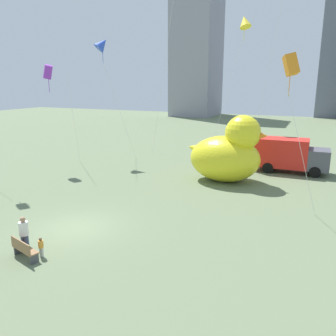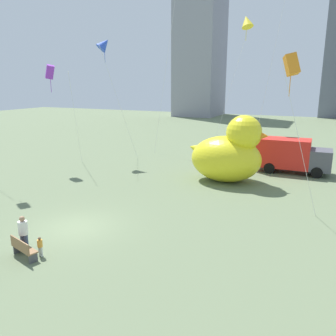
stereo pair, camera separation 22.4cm
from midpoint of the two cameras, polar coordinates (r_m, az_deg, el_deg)
The scene contains 11 objects.
ground_plane at distance 18.90m, azimuth -15.29°, elevation -9.58°, with size 140.00×140.00×0.00m, color #647352.
park_bench at distance 16.38m, azimuth -23.23°, elevation -12.24°, with size 1.59×0.85×0.90m.
person_adult at distance 16.77m, azimuth -23.18°, elevation -9.88°, with size 0.41×0.41×1.69m.
person_child at distance 16.26m, azimuth -20.74°, elevation -12.09°, with size 0.22×0.22×0.90m.
giant_inflatable_duck at distance 26.42m, azimuth 9.66°, elevation 2.40°, with size 6.20×3.98×5.14m.
box_truck at distance 30.66m, azimuth 19.34°, elevation 1.99°, with size 5.95×2.45×2.85m.
city_skyline at distance 79.65m, azimuth 22.32°, elevation 19.47°, with size 50.71×18.23×34.91m.
kite_purple at distance 31.74m, azimuth -19.51°, elevation 14.77°, with size 3.16×3.33×8.96m.
kite_blue at distance 34.56m, azimuth -11.06°, elevation 19.55°, with size 3.61×3.86×11.70m.
kite_yellow at distance 35.65m, azimuth 12.43°, elevation 22.64°, with size 3.88×3.87×13.70m.
kite_orange at distance 20.63m, azimuth 19.48°, elevation 15.78°, with size 2.56×2.50×9.02m.
Camera 1 is at (11.18, -13.28, 7.39)m, focal length 36.66 mm.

